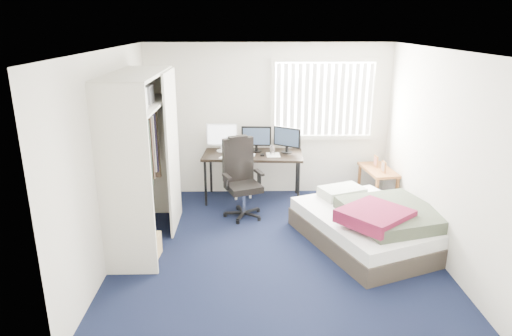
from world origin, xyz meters
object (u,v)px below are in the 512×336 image
at_px(office_chair, 242,186).
at_px(nightstand, 378,173).
at_px(desk, 253,152).
at_px(bed, 372,224).

bearing_deg(office_chair, nightstand, 12.28).
distance_m(desk, bed, 2.31).
distance_m(desk, nightstand, 2.04).
height_order(office_chair, bed, office_chair).
height_order(nightstand, bed, nightstand).
distance_m(desk, office_chair, 0.77).
xyz_separation_m(nightstand, bed, (-0.47, -1.46, -0.22)).
bearing_deg(nightstand, desk, 174.86).
relative_size(office_chair, bed, 0.53).
xyz_separation_m(desk, nightstand, (2.01, -0.18, -0.31)).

